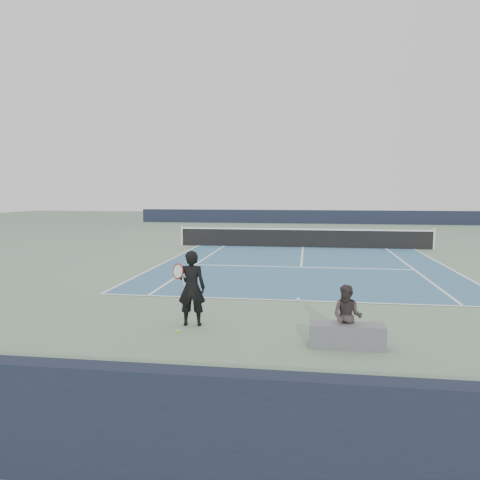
# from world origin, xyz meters

# --- Properties ---
(ground) EXTENTS (80.00, 80.00, 0.00)m
(ground) POSITION_xyz_m (0.00, 0.00, 0.00)
(ground) COLOR slate
(court_surface) EXTENTS (10.97, 23.77, 0.01)m
(court_surface) POSITION_xyz_m (0.00, 0.00, 0.01)
(court_surface) COLOR #366381
(court_surface) RESTS_ON ground
(tennis_net) EXTENTS (12.90, 0.10, 1.07)m
(tennis_net) POSITION_xyz_m (0.00, 0.00, 0.50)
(tennis_net) COLOR silver
(tennis_net) RESTS_ON ground
(windscreen_far) EXTENTS (30.00, 0.25, 1.20)m
(windscreen_far) POSITION_xyz_m (0.00, 17.88, 0.60)
(windscreen_far) COLOR black
(windscreen_far) RESTS_ON ground
(windscreen_near) EXTENTS (30.00, 0.25, 1.20)m
(windscreen_near) POSITION_xyz_m (0.00, -19.88, 0.60)
(windscreen_near) COLOR black
(windscreen_near) RESTS_ON ground
(tennis_player) EXTENTS (0.78, 0.50, 1.63)m
(tennis_player) POSITION_xyz_m (-2.22, -14.44, 0.82)
(tennis_player) COLOR black
(tennis_player) RESTS_ON ground
(tennis_ball) EXTENTS (0.07, 0.07, 0.07)m
(tennis_ball) POSITION_xyz_m (-2.37, -15.01, 0.03)
(tennis_ball) COLOR #B9DF2D
(tennis_ball) RESTS_ON ground
(spectator_bench) EXTENTS (1.44, 0.88, 1.18)m
(spectator_bench) POSITION_xyz_m (0.97, -15.42, 0.41)
(spectator_bench) COLOR #5D5E62
(spectator_bench) RESTS_ON ground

